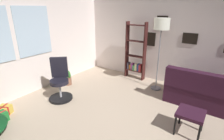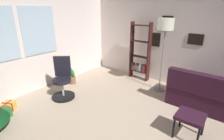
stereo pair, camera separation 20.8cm
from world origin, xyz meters
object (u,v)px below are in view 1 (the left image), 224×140
at_px(gift_box_gold, 3,111).
at_px(bookshelf, 136,55).
at_px(office_chair, 60,83).
at_px(floor_lamp, 161,29).
at_px(couch, 221,95).
at_px(potted_plant, 67,78).
at_px(footstool, 191,115).

xyz_separation_m(gift_box_gold, bookshelf, (3.41, -1.31, 0.66)).
relative_size(office_chair, bookshelf, 0.58).
distance_m(gift_box_gold, floor_lamp, 4.03).
relative_size(couch, gift_box_gold, 5.57).
height_order(gift_box_gold, potted_plant, potted_plant).
bearing_deg(potted_plant, bookshelf, -39.87).
xyz_separation_m(footstool, floor_lamp, (1.40, 1.14, 1.27)).
relative_size(bookshelf, floor_lamp, 0.92).
bearing_deg(gift_box_gold, potted_plant, 1.20).
distance_m(footstool, potted_plant, 3.36).
relative_size(gift_box_gold, bookshelf, 0.21).
xyz_separation_m(couch, office_chair, (-1.76, 3.27, 0.09)).
height_order(couch, floor_lamp, floor_lamp).
height_order(gift_box_gold, bookshelf, bookshelf).
relative_size(bookshelf, potted_plant, 3.13).
xyz_separation_m(footstool, bookshelf, (1.79, 2.00, 0.38)).
bearing_deg(couch, potted_plant, 106.98).
relative_size(couch, footstool, 4.62).
bearing_deg(potted_plant, gift_box_gold, -178.80).
bearing_deg(office_chair, couch, -61.75).
height_order(office_chair, potted_plant, office_chair).
distance_m(bookshelf, floor_lamp, 1.29).
xyz_separation_m(couch, bookshelf, (0.48, 2.38, 0.45)).
bearing_deg(footstool, gift_box_gold, 116.09).
height_order(office_chair, floor_lamp, floor_lamp).
bearing_deg(office_chair, floor_lamp, -43.44).
bearing_deg(office_chair, footstool, -81.18).
bearing_deg(floor_lamp, bookshelf, 66.06).
xyz_separation_m(gift_box_gold, potted_plant, (1.79, 0.04, 0.14)).
height_order(bookshelf, floor_lamp, floor_lamp).
relative_size(office_chair, potted_plant, 1.82).
xyz_separation_m(floor_lamp, potted_plant, (-1.23, 2.21, -1.41)).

